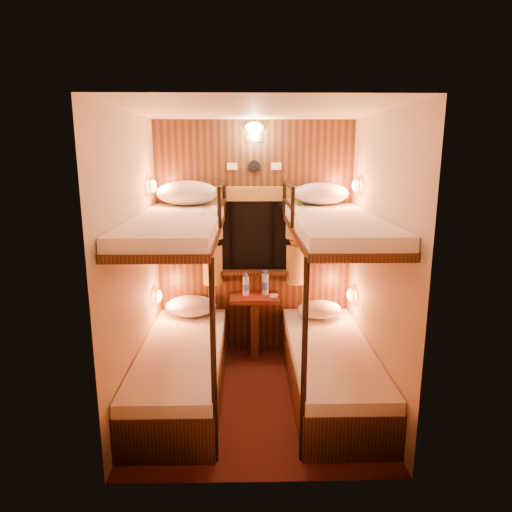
{
  "coord_description": "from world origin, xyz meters",
  "views": [
    {
      "loc": [
        -0.08,
        -3.6,
        2.1
      ],
      "look_at": [
        0.0,
        0.15,
        1.23
      ],
      "focal_mm": 32.0,
      "sensor_mm": 36.0,
      "label": 1
    }
  ],
  "objects_px": {
    "bottle_left": "(246,286)",
    "bottle_right": "(265,284)",
    "bunk_right": "(331,334)",
    "bunk_left": "(181,335)",
    "table": "(255,318)"
  },
  "relations": [
    {
      "from": "bottle_left",
      "to": "bottle_right",
      "type": "distance_m",
      "value": 0.2
    },
    {
      "from": "bunk_right",
      "to": "bottle_right",
      "type": "xyz_separation_m",
      "value": [
        -0.54,
        0.82,
        0.2
      ]
    },
    {
      "from": "bottle_right",
      "to": "bunk_left",
      "type": "bearing_deg",
      "value": -132.55
    },
    {
      "from": "bottle_left",
      "to": "bottle_right",
      "type": "relative_size",
      "value": 0.91
    },
    {
      "from": "bunk_left",
      "to": "bunk_right",
      "type": "distance_m",
      "value": 1.3
    },
    {
      "from": "bottle_left",
      "to": "bottle_right",
      "type": "bearing_deg",
      "value": 8.57
    },
    {
      "from": "table",
      "to": "bottle_left",
      "type": "height_order",
      "value": "bottle_left"
    },
    {
      "from": "bunk_left",
      "to": "table",
      "type": "xyz_separation_m",
      "value": [
        0.65,
        0.78,
        -0.14
      ]
    },
    {
      "from": "bunk_right",
      "to": "bottle_right",
      "type": "bearing_deg",
      "value": 123.14
    },
    {
      "from": "bunk_right",
      "to": "table",
      "type": "bearing_deg",
      "value": 129.67
    },
    {
      "from": "bunk_left",
      "to": "bunk_right",
      "type": "relative_size",
      "value": 1.0
    },
    {
      "from": "table",
      "to": "bottle_left",
      "type": "bearing_deg",
      "value": 171.04
    },
    {
      "from": "bunk_left",
      "to": "bunk_right",
      "type": "height_order",
      "value": "same"
    },
    {
      "from": "bunk_left",
      "to": "bunk_right",
      "type": "xyz_separation_m",
      "value": [
        1.3,
        0.0,
        0.0
      ]
    },
    {
      "from": "table",
      "to": "bottle_left",
      "type": "xyz_separation_m",
      "value": [
        -0.09,
        0.01,
        0.34
      ]
    }
  ]
}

